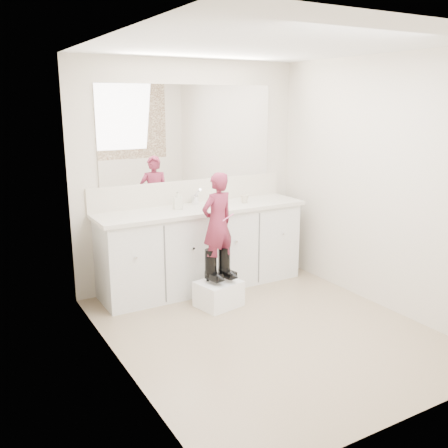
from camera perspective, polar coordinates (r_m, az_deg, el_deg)
floor at (r=4.54m, az=4.83°, el=-11.95°), size 3.00×3.00×0.00m
ceiling at (r=4.11m, az=5.55°, el=19.74°), size 3.00×3.00×0.00m
wall_back at (r=5.44m, az=-3.95°, el=5.69°), size 2.60×0.00×2.60m
wall_front at (r=3.09m, az=21.29°, el=-1.72°), size 2.60×0.00×2.60m
wall_left at (r=3.59m, az=-12.11°, el=1.06°), size 0.00×3.00×3.00m
wall_right at (r=5.01m, az=17.49°, el=4.35°), size 0.00×3.00×3.00m
vanity_cabinet at (r=5.37m, az=-2.52°, el=-2.89°), size 2.20×0.55×0.85m
countertop at (r=5.24m, az=-2.50°, el=1.73°), size 2.28×0.58×0.04m
backsplash at (r=5.46m, az=-3.85°, el=3.75°), size 2.28×0.03×0.25m
mirror at (r=5.38m, az=-3.97°, el=10.31°), size 2.00×0.02×1.00m
dot_panel at (r=3.01m, az=21.90°, el=6.60°), size 2.00×0.01×1.20m
faucet at (r=5.37m, az=-3.32°, el=2.78°), size 0.08×0.08×0.10m
cup at (r=5.46m, az=2.36°, el=2.91°), size 0.11×0.11×0.09m
soap_bottle at (r=5.15m, az=-5.33°, el=2.73°), size 0.10×0.10×0.19m
step_stool at (r=4.96m, az=-0.62°, el=-7.97°), size 0.46×0.41×0.26m
boot_left at (r=4.84m, az=-1.52°, el=-4.83°), size 0.16×0.24×0.33m
boot_right at (r=4.91m, az=0.03°, el=-4.54°), size 0.16×0.24×0.33m
toddler at (r=4.76m, az=-0.76°, el=0.12°), size 0.39×0.30×0.98m
toothbrush at (r=4.71m, az=0.46°, el=0.76°), size 0.14×0.04×0.06m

